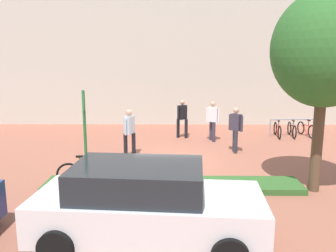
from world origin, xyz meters
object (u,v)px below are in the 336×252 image
at_px(parking_sign_post, 85,126).
at_px(car_white_hatch, 146,205).
at_px(bike_at_sign, 87,173).
at_px(person_shirt_blue, 213,119).
at_px(tree_sidewalk, 325,50).
at_px(person_suited_dark, 182,116).
at_px(person_shirt_white, 129,130).
at_px(person_suited_navy, 236,127).
at_px(bollard_steel, 234,129).
at_px(bike_rack_cluster, 292,129).

relative_size(parking_sign_post, car_white_hatch, 0.60).
xyz_separation_m(bike_at_sign, person_shirt_blue, (4.12, 5.37, 0.63)).
height_order(tree_sidewalk, bike_at_sign, tree_sidewalk).
xyz_separation_m(person_suited_dark, person_shirt_white, (-1.99, -3.03, 0.00)).
bearing_deg(person_suited_dark, person_shirt_blue, -25.27).
bearing_deg(person_suited_navy, parking_sign_post, -141.61).
relative_size(bollard_steel, person_suited_dark, 0.52).
relative_size(tree_sidewalk, bike_at_sign, 3.12).
distance_m(bike_at_sign, bike_rack_cluster, 10.06).
xyz_separation_m(bike_at_sign, bike_rack_cluster, (7.85, 6.29, -0.00)).
relative_size(person_shirt_blue, person_shirt_white, 1.00).
bearing_deg(car_white_hatch, person_shirt_blue, 75.18).
distance_m(person_suited_dark, car_white_hatch, 9.12).
height_order(bike_at_sign, bollard_steel, bollard_steel).
bearing_deg(person_suited_dark, person_shirt_white, -123.34).
height_order(tree_sidewalk, car_white_hatch, tree_sidewalk).
xyz_separation_m(parking_sign_post, car_white_hatch, (1.83, -2.86, -0.98)).
relative_size(parking_sign_post, person_suited_dark, 1.56).
bearing_deg(tree_sidewalk, bike_at_sign, 176.56).
bearing_deg(person_shirt_white, parking_sign_post, -104.05).
distance_m(tree_sidewalk, bike_at_sign, 7.05).
bearing_deg(car_white_hatch, bike_at_sign, 121.36).
xyz_separation_m(person_suited_navy, car_white_hatch, (-2.88, -6.60, -0.23)).
height_order(tree_sidewalk, parking_sign_post, tree_sidewalk).
bearing_deg(bike_at_sign, car_white_hatch, -58.64).
bearing_deg(car_white_hatch, person_suited_navy, 66.41).
relative_size(person_suited_dark, person_shirt_white, 1.00).
bearing_deg(person_shirt_blue, bike_rack_cluster, 13.79).
xyz_separation_m(bike_at_sign, bollard_steel, (5.10, 5.72, 0.10)).
distance_m(bollard_steel, car_white_hatch, 9.38).
bearing_deg(person_shirt_white, car_white_hatch, -80.21).
height_order(person_suited_dark, person_suited_navy, same).
bearing_deg(bike_at_sign, bollard_steel, 48.28).
relative_size(bike_rack_cluster, person_suited_dark, 1.22).
xyz_separation_m(tree_sidewalk, bike_rack_cluster, (1.66, 6.66, -3.35)).
bearing_deg(bollard_steel, person_shirt_blue, -160.56).
relative_size(tree_sidewalk, person_shirt_white, 3.01).
xyz_separation_m(parking_sign_post, person_suited_navy, (4.72, 3.74, -0.75)).
distance_m(bike_at_sign, person_suited_navy, 5.95).
relative_size(bike_at_sign, person_suited_dark, 0.97).
height_order(bike_at_sign, bike_rack_cluster, bike_at_sign).
height_order(person_suited_dark, person_shirt_blue, same).
height_order(person_shirt_white, car_white_hatch, person_shirt_white).
xyz_separation_m(parking_sign_post, bike_rack_cluster, (7.80, 6.51, -1.39)).
height_order(parking_sign_post, bike_rack_cluster, parking_sign_post).
bearing_deg(bike_rack_cluster, person_suited_navy, -138.04).
height_order(bike_rack_cluster, bollard_steel, bollard_steel).
bearing_deg(parking_sign_post, bike_rack_cluster, 39.84).
bearing_deg(person_suited_navy, tree_sidewalk, -69.86).
height_order(bollard_steel, person_suited_navy, person_suited_navy).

